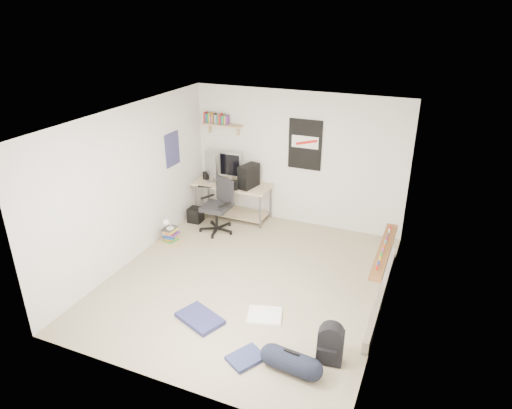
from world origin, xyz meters
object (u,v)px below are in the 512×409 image
at_px(backpack, 330,346).
at_px(duffel_bag, 291,361).
at_px(office_chair, 216,207).
at_px(book_stack, 170,234).
at_px(desk, 233,200).

distance_m(backpack, duffel_bag, 0.51).
xyz_separation_m(office_chair, backpack, (2.77, -2.46, -0.29)).
relative_size(backpack, duffel_bag, 0.78).
xyz_separation_m(backpack, book_stack, (-3.33, 1.77, -0.05)).
bearing_deg(desk, book_stack, -130.88).
bearing_deg(book_stack, office_chair, 51.02).
relative_size(office_chair, duffel_bag, 1.94).
bearing_deg(duffel_bag, book_stack, 150.75).
height_order(desk, book_stack, desk).
xyz_separation_m(duffel_bag, book_stack, (-2.97, 2.12, 0.01)).
height_order(backpack, book_stack, backpack).
bearing_deg(duffel_bag, desk, 130.76).
bearing_deg(desk, duffel_bag, -73.47).
xyz_separation_m(desk, office_chair, (-0.01, -0.67, 0.12)).
bearing_deg(backpack, desk, 124.53).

